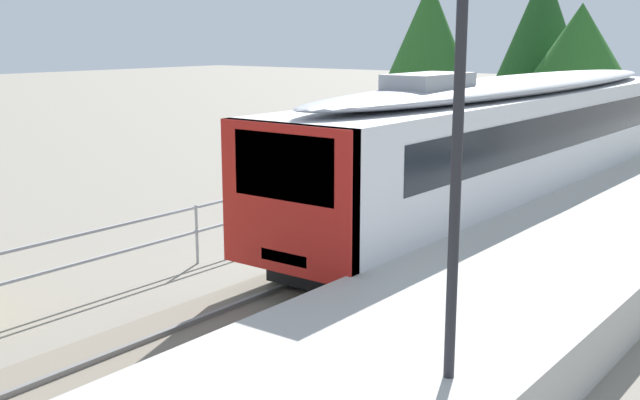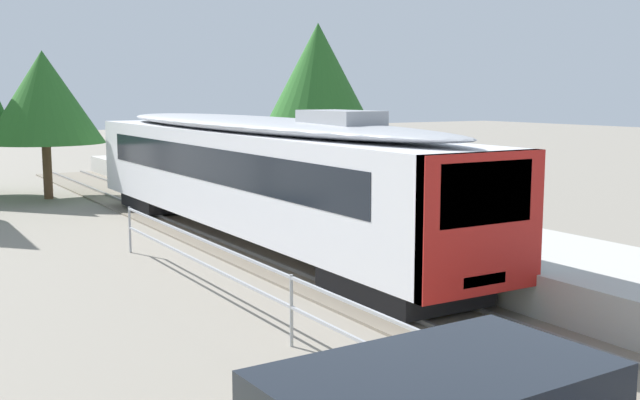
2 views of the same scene
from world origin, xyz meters
The scene contains 8 objects.
ground_plane centered at (-3.00, 22.00, 0.00)m, with size 160.00×160.00×0.00m, color gray.
track_rails centered at (0.00, 22.00, 0.03)m, with size 3.20×60.00×0.14m.
commuter_train centered at (0.00, 29.33, 2.15)m, with size 2.82×19.11×3.74m.
station_platform centered at (3.25, 22.00, 0.45)m, with size 3.90×60.00×0.90m, color #B7B5AD.
platform_lamp_mid_platform centered at (4.37, 17.55, 4.62)m, with size 0.34×0.34×5.35m.
tree_behind_carpark centered at (-5.70, 44.99, 5.09)m, with size 4.23×4.23×7.83m.
tree_behind_station_far centered at (-2.93, 42.22, 4.11)m, with size 4.71×4.71×5.98m.
tree_distant_centre centered at (-8.27, 39.19, 4.54)m, with size 4.11×4.11×6.97m.
Camera 1 is at (8.11, 10.29, 4.64)m, focal length 43.26 mm.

